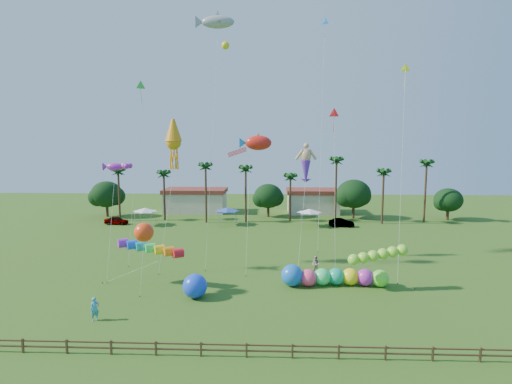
{
  "coord_description": "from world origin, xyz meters",
  "views": [
    {
      "loc": [
        1.57,
        -30.61,
        13.89
      ],
      "look_at": [
        0.0,
        10.0,
        9.0
      ],
      "focal_mm": 28.0,
      "sensor_mm": 36.0,
      "label": 1
    }
  ],
  "objects_px": {
    "car_a": "(116,221)",
    "spectator_b": "(316,264)",
    "spectator_a": "(95,309)",
    "caterpillar_inflatable": "(330,277)",
    "car_b": "(341,223)",
    "blue_ball": "(195,286)"
  },
  "relations": [
    {
      "from": "spectator_b",
      "to": "spectator_a",
      "type": "bearing_deg",
      "value": -99.37
    },
    {
      "from": "caterpillar_inflatable",
      "to": "car_a",
      "type": "bearing_deg",
      "value": 136.79
    },
    {
      "from": "spectator_a",
      "to": "spectator_b",
      "type": "height_order",
      "value": "spectator_a"
    },
    {
      "from": "spectator_b",
      "to": "caterpillar_inflatable",
      "type": "bearing_deg",
      "value": -30.57
    },
    {
      "from": "car_b",
      "to": "spectator_a",
      "type": "bearing_deg",
      "value": 151.31
    },
    {
      "from": "caterpillar_inflatable",
      "to": "car_b",
      "type": "bearing_deg",
      "value": 76.32
    },
    {
      "from": "spectator_a",
      "to": "caterpillar_inflatable",
      "type": "distance_m",
      "value": 21.55
    },
    {
      "from": "car_a",
      "to": "spectator_a",
      "type": "distance_m",
      "value": 39.72
    },
    {
      "from": "car_b",
      "to": "spectator_a",
      "type": "distance_m",
      "value": 45.15
    },
    {
      "from": "car_a",
      "to": "blue_ball",
      "type": "relative_size",
      "value": 1.82
    },
    {
      "from": "car_a",
      "to": "blue_ball",
      "type": "height_order",
      "value": "blue_ball"
    },
    {
      "from": "car_a",
      "to": "spectator_a",
      "type": "height_order",
      "value": "spectator_a"
    },
    {
      "from": "caterpillar_inflatable",
      "to": "blue_ball",
      "type": "xyz_separation_m",
      "value": [
        -12.73,
        -3.65,
        0.21
      ]
    },
    {
      "from": "car_a",
      "to": "spectator_b",
      "type": "relative_size",
      "value": 2.27
    },
    {
      "from": "car_a",
      "to": "spectator_a",
      "type": "relative_size",
      "value": 2.14
    },
    {
      "from": "spectator_a",
      "to": "spectator_b",
      "type": "distance_m",
      "value": 22.73
    },
    {
      "from": "blue_ball",
      "to": "spectator_b",
      "type": "bearing_deg",
      "value": 33.7
    },
    {
      "from": "spectator_a",
      "to": "blue_ball",
      "type": "height_order",
      "value": "blue_ball"
    },
    {
      "from": "spectator_a",
      "to": "spectator_b",
      "type": "relative_size",
      "value": 1.06
    },
    {
      "from": "car_a",
      "to": "spectator_b",
      "type": "height_order",
      "value": "spectator_b"
    },
    {
      "from": "spectator_a",
      "to": "blue_ball",
      "type": "xyz_separation_m",
      "value": [
        7.03,
        4.95,
        0.17
      ]
    },
    {
      "from": "blue_ball",
      "to": "car_a",
      "type": "bearing_deg",
      "value": 121.56
    }
  ]
}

